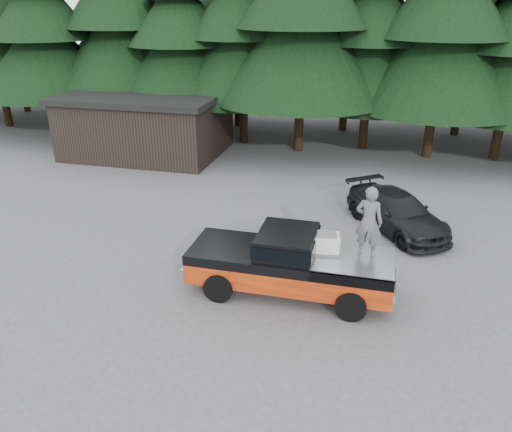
% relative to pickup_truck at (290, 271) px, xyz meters
% --- Properties ---
extents(ground, '(120.00, 120.00, 0.00)m').
position_rel_pickup_truck_xyz_m(ground, '(-1.32, 0.32, -0.67)').
color(ground, '#464548').
rests_on(ground, ground).
extents(pickup_truck, '(6.00, 2.04, 1.33)m').
position_rel_pickup_truck_xyz_m(pickup_truck, '(0.00, 0.00, 0.00)').
color(pickup_truck, '#D64611').
rests_on(pickup_truck, ground).
extents(truck_cab, '(1.66, 1.90, 0.59)m').
position_rel_pickup_truck_xyz_m(truck_cab, '(-0.10, 0.00, 0.96)').
color(truck_cab, black).
rests_on(truck_cab, pickup_truck).
extents(air_compressor, '(0.81, 0.71, 0.50)m').
position_rel_pickup_truck_xyz_m(air_compressor, '(0.98, 0.22, 0.92)').
color(air_compressor, silver).
rests_on(air_compressor, pickup_truck).
extents(man_on_bed, '(0.81, 0.60, 2.04)m').
position_rel_pickup_truck_xyz_m(man_on_bed, '(2.09, 0.31, 1.68)').
color(man_on_bed, '#53535A').
rests_on(man_on_bed, pickup_truck).
extents(parked_car, '(4.37, 4.98, 1.38)m').
position_rel_pickup_truck_xyz_m(parked_car, '(3.03, 5.26, 0.03)').
color(parked_car, black).
rests_on(parked_car, ground).
extents(utility_building, '(8.40, 6.40, 3.30)m').
position_rel_pickup_truck_xyz_m(utility_building, '(-10.32, 12.32, 1.00)').
color(utility_building, black).
rests_on(utility_building, ground).
extents(treeline, '(60.15, 16.05, 17.50)m').
position_rel_pickup_truck_xyz_m(treeline, '(-0.89, 17.52, 7.06)').
color(treeline, black).
rests_on(treeline, ground).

